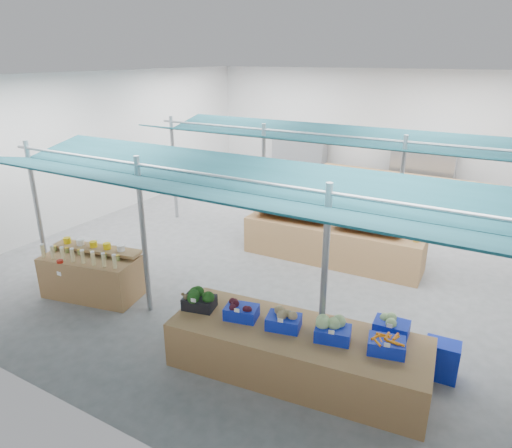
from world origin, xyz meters
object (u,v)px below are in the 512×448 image
object	(u,v)px
veg_counter	(296,352)
crate_stack	(441,360)
bottle_shelf	(93,274)
vendor_right	(372,218)
fruit_counter	(331,243)
vendor_left	(305,207)

from	to	relation	value
veg_counter	crate_stack	size ratio (longest dim) A/B	6.48
bottle_shelf	vendor_right	xyz separation A→B (m)	(4.18, 5.06, 0.37)
bottle_shelf	crate_stack	distance (m)	6.60
bottle_shelf	fruit_counter	distance (m)	5.34
bottle_shelf	crate_stack	bearing A→B (deg)	-4.61
veg_counter	vendor_right	world-z (taller)	vendor_right
bottle_shelf	crate_stack	size ratio (longest dim) A/B	3.45
vendor_left	vendor_right	size ratio (longest dim) A/B	1.00
crate_stack	vendor_right	world-z (taller)	vendor_right
veg_counter	crate_stack	distance (m)	2.18
fruit_counter	vendor_left	xyz separation A→B (m)	(-1.20, 1.10, 0.39)
vendor_left	veg_counter	bearing A→B (deg)	110.99
vendor_left	vendor_right	bearing A→B (deg)	177.93
vendor_right	veg_counter	bearing A→B (deg)	92.64
veg_counter	vendor_right	bearing A→B (deg)	88.21
bottle_shelf	vendor_right	bearing A→B (deg)	38.55
fruit_counter	bottle_shelf	bearing A→B (deg)	-134.23
bottle_shelf	vendor_left	bearing A→B (deg)	52.92
crate_stack	bottle_shelf	bearing A→B (deg)	-172.76
crate_stack	vendor_left	distance (m)	5.95
bottle_shelf	vendor_right	distance (m)	6.57
veg_counter	vendor_left	world-z (taller)	vendor_left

